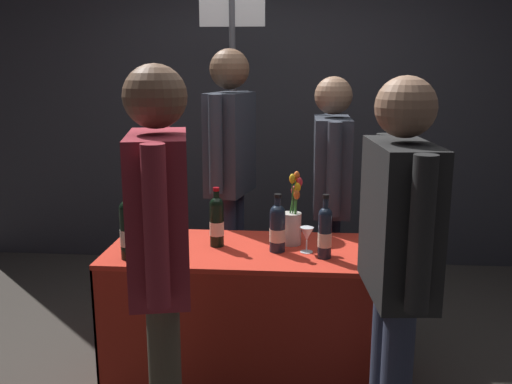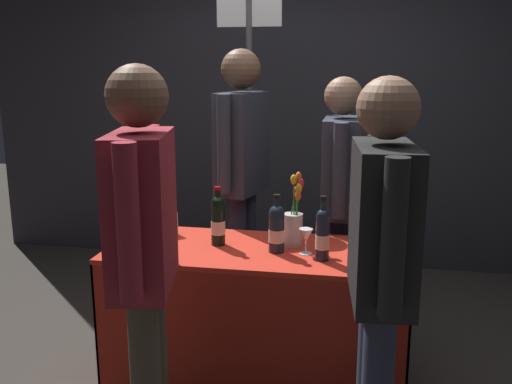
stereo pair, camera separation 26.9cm
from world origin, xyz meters
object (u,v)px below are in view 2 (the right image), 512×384
Objects in this scene: flower_vase at (294,223)px; vendor_presenter at (242,163)px; featured_wine_bottle at (218,220)px; wine_glass_mid at (376,229)px; booth_signpost at (249,120)px; taster_foreground_right at (144,242)px; tasting_table at (256,292)px; wine_glass_near_taster at (376,236)px; display_bottle_0 at (138,221)px; wine_glass_near_vendor at (306,236)px.

flower_vase is 0.75m from vendor_presenter.
featured_wine_bottle is at bearing -170.86° from flower_vase.
wine_glass_mid is 0.06× the size of booth_signpost.
flower_vase is 1.22m from booth_signpost.
taster_foreground_right is (-0.09, -0.81, 0.13)m from featured_wine_bottle.
flower_vase is (0.39, 0.06, -0.01)m from featured_wine_bottle.
flower_vase is 0.23× the size of taster_foreground_right.
vendor_presenter is at bearing -14.92° from taster_foreground_right.
wine_glass_mid is (0.61, 0.12, 0.34)m from tasting_table.
tasting_table is 0.69m from wine_glass_near_taster.
booth_signpost is (-0.44, 1.05, 0.43)m from flower_vase.
display_bottle_0 is (-0.62, -0.05, 0.37)m from tasting_table.
wine_glass_near_taster is 0.08× the size of vendor_presenter.
taster_foreground_right is (-0.90, -0.80, 0.17)m from wine_glass_near_taster.
taster_foreground_right is 0.78× the size of booth_signpost.
wine_glass_near_taster is at bearing 9.22° from wine_glass_near_vendor.
vendor_presenter is at bearing 140.94° from wine_glass_near_taster.
tasting_table is at bearing -7.98° from featured_wine_bottle.
featured_wine_bottle is at bearing 172.13° from wine_glass_near_vendor.
booth_signpost reaches higher than display_bottle_0.
booth_signpost is (-0.86, 1.12, 0.46)m from wine_glass_near_taster.
wine_glass_near_taster is at bearing 63.80° from vendor_presenter.
booth_signpost is at bearing 127.45° from wine_glass_near_taster.
flower_vase is 0.22× the size of vendor_presenter.
vendor_presenter is (-0.01, 0.66, 0.19)m from featured_wine_bottle.
tasting_table is 1.41m from booth_signpost.
flower_vase reaches higher than wine_glass_mid.
featured_wine_bottle reaches higher than wine_glass_near_taster.
booth_signpost is (-0.86, 1.02, 0.45)m from wine_glass_mid.
wine_glass_near_vendor is 0.08× the size of taster_foreground_right.
wine_glass_near_vendor is 0.35m from wine_glass_near_taster.
vendor_presenter reaches higher than display_bottle_0.
wine_glass_near_vendor is at bearing -7.87° from featured_wine_bottle.
featured_wine_bottle reaches higher than display_bottle_0.
featured_wine_bottle is at bearing -173.60° from wine_glass_mid.
taster_foreground_right is (-0.48, -0.87, 0.14)m from flower_vase.
flower_vase reaches higher than featured_wine_bottle.
wine_glass_near_taster is (-0.01, -0.10, -0.01)m from wine_glass_mid.
vendor_presenter is (0.40, 0.73, 0.20)m from display_bottle_0.
flower_vase is at bearing 26.63° from tasting_table.
wine_glass_near_taster is at bearing -0.64° from featured_wine_bottle.
wine_glass_near_taster is 0.35× the size of flower_vase.
wine_glass_mid is 1.03m from vendor_presenter.
wine_glass_near_vendor is 0.15m from flower_vase.
tasting_table is at bearing -168.78° from wine_glass_mid.
vendor_presenter reaches higher than tasting_table.
tasting_table is at bearing -178.10° from wine_glass_near_taster.
wine_glass_near_vendor is 0.90m from vendor_presenter.
featured_wine_bottle reaches higher than wine_glass_near_vendor.
wine_glass_near_taster reaches higher than tasting_table.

